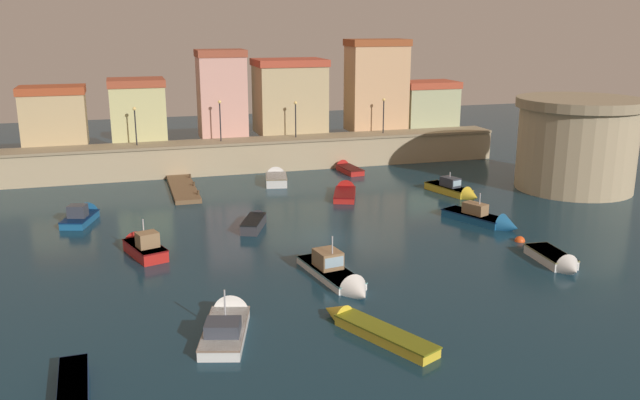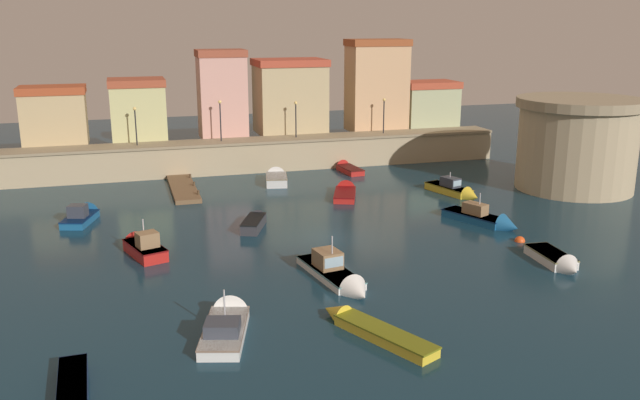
{
  "view_description": "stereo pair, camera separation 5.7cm",
  "coord_description": "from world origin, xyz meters",
  "px_view_note": "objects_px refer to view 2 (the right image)",
  "views": [
    {
      "loc": [
        -13.23,
        -41.57,
        14.35
      ],
      "look_at": [
        0.0,
        2.91,
        1.94
      ],
      "focal_mm": 38.01,
      "sensor_mm": 36.0,
      "label": 1
    },
    {
      "loc": [
        -13.17,
        -41.58,
        14.35
      ],
      "look_at": [
        0.0,
        2.91,
        1.94
      ],
      "focal_mm": 38.01,
      "sensor_mm": 36.0,
      "label": 2
    }
  ],
  "objects_px": {
    "fortress_tower": "(577,143)",
    "moored_boat_7": "(486,219)",
    "quay_lamp_0": "(135,120)",
    "quay_lamp_1": "(220,114)",
    "moored_boat_0": "(456,190)",
    "moored_boat_9": "(72,397)",
    "quay_lamp_2": "(296,114)",
    "moored_boat_3": "(227,321)",
    "moored_boat_2": "(339,276)",
    "moored_boat_5": "(347,168)",
    "moored_boat_12": "(345,192)",
    "moored_boat_1": "(255,221)",
    "moored_boat_4": "(276,178)",
    "moored_boat_6": "(142,246)",
    "moored_boat_10": "(83,215)",
    "quay_lamp_3": "(384,110)",
    "moored_boat_11": "(368,327)",
    "moored_boat_8": "(558,261)"
  },
  "relations": [
    {
      "from": "fortress_tower",
      "to": "moored_boat_7",
      "type": "xyz_separation_m",
      "value": [
        -12.73,
        -7.33,
        -3.63
      ]
    },
    {
      "from": "quay_lamp_0",
      "to": "quay_lamp_1",
      "type": "height_order",
      "value": "quay_lamp_1"
    },
    {
      "from": "quay_lamp_1",
      "to": "moored_boat_0",
      "type": "xyz_separation_m",
      "value": [
        17.52,
        -14.55,
        -5.16
      ]
    },
    {
      "from": "quay_lamp_1",
      "to": "moored_boat_9",
      "type": "xyz_separation_m",
      "value": [
        -11.69,
        -39.44,
        -5.26
      ]
    },
    {
      "from": "quay_lamp_2",
      "to": "moored_boat_3",
      "type": "xyz_separation_m",
      "value": [
        -12.37,
        -34.48,
        -5.04
      ]
    },
    {
      "from": "moored_boat_2",
      "to": "moored_boat_5",
      "type": "relative_size",
      "value": 1.53
    },
    {
      "from": "moored_boat_5",
      "to": "moored_boat_12",
      "type": "height_order",
      "value": "moored_boat_12"
    },
    {
      "from": "moored_boat_1",
      "to": "moored_boat_4",
      "type": "height_order",
      "value": "moored_boat_4"
    },
    {
      "from": "quay_lamp_1",
      "to": "moored_boat_3",
      "type": "relative_size",
      "value": 0.62
    },
    {
      "from": "fortress_tower",
      "to": "moored_boat_6",
      "type": "height_order",
      "value": "fortress_tower"
    },
    {
      "from": "moored_boat_6",
      "to": "quay_lamp_1",
      "type": "bearing_deg",
      "value": -38.86
    },
    {
      "from": "moored_boat_4",
      "to": "moored_boat_7",
      "type": "relative_size",
      "value": 0.72
    },
    {
      "from": "quay_lamp_0",
      "to": "moored_boat_9",
      "type": "bearing_deg",
      "value": -95.59
    },
    {
      "from": "moored_boat_1",
      "to": "moored_boat_10",
      "type": "distance_m",
      "value": 12.94
    },
    {
      "from": "moored_boat_1",
      "to": "moored_boat_7",
      "type": "xyz_separation_m",
      "value": [
        16.15,
        -4.13,
        -0.02
      ]
    },
    {
      "from": "quay_lamp_1",
      "to": "quay_lamp_3",
      "type": "bearing_deg",
      "value": 0.0
    },
    {
      "from": "quay_lamp_0",
      "to": "moored_boat_7",
      "type": "bearing_deg",
      "value": -44.08
    },
    {
      "from": "quay_lamp_2",
      "to": "moored_boat_10",
      "type": "distance_m",
      "value": 24.36
    },
    {
      "from": "quay_lamp_1",
      "to": "moored_boat_6",
      "type": "distance_m",
      "value": 24.34
    },
    {
      "from": "moored_boat_11",
      "to": "moored_boat_9",
      "type": "bearing_deg",
      "value": 75.78
    },
    {
      "from": "moored_boat_1",
      "to": "moored_boat_8",
      "type": "height_order",
      "value": "moored_boat_8"
    },
    {
      "from": "moored_boat_0",
      "to": "moored_boat_5",
      "type": "relative_size",
      "value": 1.25
    },
    {
      "from": "moored_boat_0",
      "to": "moored_boat_9",
      "type": "xyz_separation_m",
      "value": [
        -29.21,
        -24.89,
        -0.1
      ]
    },
    {
      "from": "moored_boat_7",
      "to": "moored_boat_9",
      "type": "xyz_separation_m",
      "value": [
        -27.39,
        -16.66,
        -0.06
      ]
    },
    {
      "from": "moored_boat_2",
      "to": "quay_lamp_3",
      "type": "bearing_deg",
      "value": 144.96
    },
    {
      "from": "moored_boat_0",
      "to": "moored_boat_5",
      "type": "height_order",
      "value": "moored_boat_0"
    },
    {
      "from": "quay_lamp_3",
      "to": "moored_boat_10",
      "type": "relative_size",
      "value": 0.72
    },
    {
      "from": "quay_lamp_0",
      "to": "quay_lamp_3",
      "type": "distance_m",
      "value": 24.54
    },
    {
      "from": "quay_lamp_1",
      "to": "moored_boat_9",
      "type": "distance_m",
      "value": 41.47
    },
    {
      "from": "moored_boat_6",
      "to": "moored_boat_2",
      "type": "bearing_deg",
      "value": -146.28
    },
    {
      "from": "fortress_tower",
      "to": "moored_boat_6",
      "type": "xyz_separation_m",
      "value": [
        -36.86,
        -6.8,
        -3.5
      ]
    },
    {
      "from": "moored_boat_5",
      "to": "moored_boat_6",
      "type": "bearing_deg",
      "value": 128.12
    },
    {
      "from": "moored_boat_4",
      "to": "moored_boat_7",
      "type": "height_order",
      "value": "moored_boat_7"
    },
    {
      "from": "fortress_tower",
      "to": "moored_boat_3",
      "type": "distance_m",
      "value": 38.58
    },
    {
      "from": "moored_boat_8",
      "to": "moored_boat_3",
      "type": "bearing_deg",
      "value": -78.23
    },
    {
      "from": "fortress_tower",
      "to": "moored_boat_5",
      "type": "xyz_separation_m",
      "value": [
        -16.7,
        12.4,
        -3.72
      ]
    },
    {
      "from": "moored_boat_1",
      "to": "moored_boat_9",
      "type": "relative_size",
      "value": 0.8
    },
    {
      "from": "quay_lamp_2",
      "to": "moored_boat_5",
      "type": "xyz_separation_m",
      "value": [
        4.3,
        -3.05,
        -5.11
      ]
    },
    {
      "from": "moored_boat_0",
      "to": "moored_boat_1",
      "type": "xyz_separation_m",
      "value": [
        -17.98,
        -4.1,
        -0.02
      ]
    },
    {
      "from": "quay_lamp_3",
      "to": "moored_boat_2",
      "type": "xyz_separation_m",
      "value": [
        -14.72,
        -30.45,
        -5.02
      ]
    },
    {
      "from": "quay_lamp_1",
      "to": "moored_boat_3",
      "type": "distance_m",
      "value": 35.22
    },
    {
      "from": "moored_boat_5",
      "to": "moored_boat_11",
      "type": "height_order",
      "value": "moored_boat_5"
    },
    {
      "from": "moored_boat_5",
      "to": "moored_boat_12",
      "type": "xyz_separation_m",
      "value": [
        -3.09,
        -8.79,
        -0.01
      ]
    },
    {
      "from": "moored_boat_0",
      "to": "moored_boat_5",
      "type": "distance_m",
      "value": 12.88
    },
    {
      "from": "moored_boat_8",
      "to": "moored_boat_6",
      "type": "bearing_deg",
      "value": -107.6
    },
    {
      "from": "fortress_tower",
      "to": "moored_boat_5",
      "type": "bearing_deg",
      "value": 143.39
    },
    {
      "from": "quay_lamp_3",
      "to": "moored_boat_5",
      "type": "bearing_deg",
      "value": -148.53
    },
    {
      "from": "moored_boat_11",
      "to": "moored_boat_6",
      "type": "bearing_deg",
      "value": 8.54
    },
    {
      "from": "moored_boat_3",
      "to": "quay_lamp_2",
      "type": "bearing_deg",
      "value": -3.75
    },
    {
      "from": "moored_boat_4",
      "to": "moored_boat_8",
      "type": "height_order",
      "value": "moored_boat_4"
    }
  ]
}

